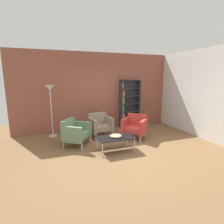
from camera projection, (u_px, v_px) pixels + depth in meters
name	position (u px, v px, depth m)	size (l,w,h in m)	color
ground_plane	(126.00, 152.00, 4.80)	(8.32, 8.32, 0.00)	brown
brick_back_panel	(100.00, 91.00, 6.79)	(6.40, 0.12, 2.90)	brown
plaster_right_partition	(196.00, 93.00, 6.02)	(0.12, 5.20, 2.90)	silver
bookshelf_tall	(128.00, 104.00, 7.06)	(0.80, 0.30, 1.90)	#333338
coffee_table_low	(116.00, 138.00, 4.76)	(1.00, 0.56, 0.40)	black
decorative_bowl	(116.00, 136.00, 4.75)	(0.32, 0.32, 0.05)	tan
armchair_corner_red	(100.00, 124.00, 6.00)	(0.80, 0.75, 0.78)	gray
armchair_by_bookshelf	(75.00, 132.00, 5.16)	(0.93, 0.95, 0.78)	slate
armchair_near_window	(135.00, 126.00, 5.80)	(0.95, 0.95, 0.78)	#B73833
floor_lamp_torchiere	(50.00, 94.00, 5.79)	(0.32, 0.32, 1.74)	silver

